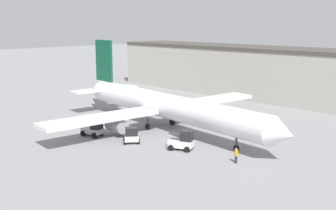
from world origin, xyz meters
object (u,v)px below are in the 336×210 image
(ground_crew_worker, at_px, (236,155))
(pushback_tug, at_px, (94,129))
(baggage_tug, at_px, (131,135))
(airplane, at_px, (163,105))
(belt_loader_truck, at_px, (183,141))

(ground_crew_worker, xyz_separation_m, pushback_tug, (-20.58, -4.99, 0.04))
(ground_crew_worker, distance_m, baggage_tug, 14.79)
(airplane, relative_size, ground_crew_worker, 25.11)
(airplane, bearing_deg, baggage_tug, -67.15)
(ground_crew_worker, height_order, pushback_tug, pushback_tug)
(ground_crew_worker, height_order, baggage_tug, baggage_tug)
(ground_crew_worker, bearing_deg, pushback_tug, 111.08)
(baggage_tug, height_order, belt_loader_truck, belt_loader_truck)
(belt_loader_truck, bearing_deg, airplane, 123.55)
(airplane, relative_size, belt_loader_truck, 13.11)
(belt_loader_truck, relative_size, pushback_tug, 1.03)
(pushback_tug, bearing_deg, ground_crew_worker, -1.39)
(ground_crew_worker, relative_size, pushback_tug, 0.54)
(baggage_tug, xyz_separation_m, pushback_tug, (-6.16, -1.70, -0.02))
(pushback_tug, bearing_deg, belt_loader_truck, 2.99)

